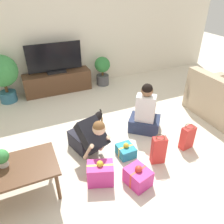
# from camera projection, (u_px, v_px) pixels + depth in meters

# --- Properties ---
(ground_plane) EXTENTS (16.00, 16.00, 0.00)m
(ground_plane) POSITION_uv_depth(u_px,v_px,m) (110.00, 146.00, 3.57)
(ground_plane) COLOR beige
(wall_back) EXTENTS (8.40, 0.06, 2.60)m
(wall_back) POSITION_uv_depth(u_px,v_px,m) (64.00, 32.00, 4.94)
(wall_back) COLOR silver
(wall_back) RESTS_ON ground_plane
(coffee_table) EXTENTS (1.05, 0.61, 0.47)m
(coffee_table) POSITION_uv_depth(u_px,v_px,m) (11.00, 172.00, 2.53)
(coffee_table) COLOR brown
(coffee_table) RESTS_ON ground_plane
(tv_console) EXTENTS (1.54, 0.41, 0.48)m
(tv_console) POSITION_uv_depth(u_px,v_px,m) (58.00, 82.00, 5.17)
(tv_console) COLOR brown
(tv_console) RESTS_ON ground_plane
(tv) EXTENTS (1.22, 0.20, 0.68)m
(tv) POSITION_uv_depth(u_px,v_px,m) (55.00, 60.00, 4.88)
(tv) COLOR black
(tv) RESTS_ON tv_console
(potted_plant_back_right) EXTENTS (0.38, 0.38, 0.72)m
(potted_plant_back_right) POSITION_uv_depth(u_px,v_px,m) (102.00, 69.00, 5.43)
(potted_plant_back_right) COLOR #4C4C51
(potted_plant_back_right) RESTS_ON ground_plane
(potted_plant_back_left) EXTENTS (0.66, 0.66, 1.04)m
(potted_plant_back_left) POSITION_uv_depth(u_px,v_px,m) (2.00, 73.00, 4.53)
(potted_plant_back_left) COLOR #336B84
(potted_plant_back_left) RESTS_ON ground_plane
(person_kneeling) EXTENTS (0.51, 0.79, 0.74)m
(person_kneeling) POSITION_uv_depth(u_px,v_px,m) (88.00, 137.00, 3.24)
(person_kneeling) COLOR #23232D
(person_kneeling) RESTS_ON ground_plane
(person_sitting) EXTENTS (0.66, 0.64, 0.92)m
(person_sitting) POSITION_uv_depth(u_px,v_px,m) (145.00, 114.00, 3.77)
(person_sitting) COLOR #283351
(person_sitting) RESTS_ON ground_plane
(dog) EXTENTS (0.32, 0.39, 0.30)m
(dog) POSITION_uv_depth(u_px,v_px,m) (97.00, 118.00, 3.92)
(dog) COLOR black
(dog) RESTS_ON ground_plane
(gift_box_a) EXTENTS (0.34, 0.37, 0.31)m
(gift_box_a) POSITION_uv_depth(u_px,v_px,m) (138.00, 177.00, 2.85)
(gift_box_a) COLOR #CC3389
(gift_box_a) RESTS_ON ground_plane
(gift_box_b) EXTENTS (0.40, 0.34, 0.36)m
(gift_box_b) POSITION_uv_depth(u_px,v_px,m) (100.00, 173.00, 2.87)
(gift_box_b) COLOR #CC3389
(gift_box_b) RESTS_ON ground_plane
(gift_box_c) EXTENTS (0.25, 0.28, 0.23)m
(gift_box_c) POSITION_uv_depth(u_px,v_px,m) (126.00, 151.00, 3.34)
(gift_box_c) COLOR teal
(gift_box_c) RESTS_ON ground_plane
(gift_bag_a) EXTENTS (0.22, 0.16, 0.46)m
(gift_bag_a) POSITION_uv_depth(u_px,v_px,m) (159.00, 150.00, 3.15)
(gift_bag_a) COLOR red
(gift_bag_a) RESTS_ON ground_plane
(gift_bag_b) EXTENTS (0.23, 0.16, 0.41)m
(gift_bag_b) POSITION_uv_depth(u_px,v_px,m) (187.00, 137.00, 3.44)
(gift_bag_b) COLOR red
(gift_bag_b) RESTS_ON ground_plane
(tabletop_plant) EXTENTS (0.17, 0.17, 0.22)m
(tabletop_plant) POSITION_uv_depth(u_px,v_px,m) (1.00, 158.00, 2.49)
(tabletop_plant) COLOR beige
(tabletop_plant) RESTS_ON coffee_table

